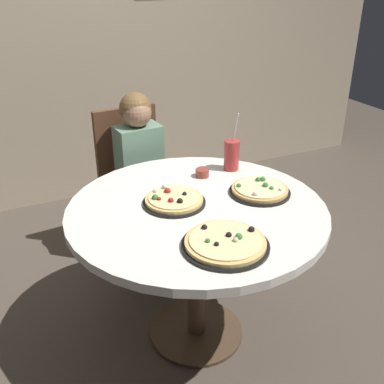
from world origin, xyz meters
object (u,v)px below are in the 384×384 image
object	(u,v)px
pizza_veggie	(174,200)
sauce_bowl	(202,173)
pizza_pepperoni	(225,243)
dining_table	(197,226)
diner_child	(146,194)
soda_cup	(232,155)
pizza_cheese	(260,190)
chair_wooden	(134,176)

from	to	relation	value
pizza_veggie	sauce_bowl	size ratio (longest dim) A/B	4.09
pizza_pepperoni	sauce_bowl	distance (m)	0.65
dining_table	diner_child	xyz separation A→B (m)	(0.01, 0.71, -0.16)
dining_table	sauce_bowl	world-z (taller)	sauce_bowl
soda_cup	pizza_cheese	bearing A→B (deg)	-93.24
sauce_bowl	pizza_pepperoni	bearing A→B (deg)	-108.63
dining_table	pizza_cheese	bearing A→B (deg)	-1.46
dining_table	diner_child	bearing A→B (deg)	89.55
pizza_veggie	sauce_bowl	bearing A→B (deg)	39.91
dining_table	pizza_cheese	world-z (taller)	pizza_cheese
pizza_veggie	pizza_cheese	world-z (taller)	pizza_veggie
chair_wooden	sauce_bowl	size ratio (longest dim) A/B	13.57
chair_wooden	sauce_bowl	world-z (taller)	chair_wooden
diner_child	pizza_cheese	distance (m)	0.84
pizza_pepperoni	soda_cup	distance (m)	0.75
pizza_veggie	sauce_bowl	xyz separation A→B (m)	(0.25, 0.21, 0.00)
chair_wooden	soda_cup	size ratio (longest dim) A/B	3.09
diner_child	pizza_pepperoni	xyz separation A→B (m)	(-0.05, -1.05, 0.28)
pizza_cheese	dining_table	bearing A→B (deg)	178.54
diner_child	pizza_pepperoni	bearing A→B (deg)	-92.59
chair_wooden	sauce_bowl	xyz separation A→B (m)	(0.17, -0.62, 0.24)
pizza_pepperoni	pizza_veggie	bearing A→B (deg)	95.53
dining_table	pizza_pepperoni	world-z (taller)	pizza_pepperoni
diner_child	pizza_veggie	size ratio (longest dim) A/B	3.78
diner_child	sauce_bowl	size ratio (longest dim) A/B	15.46
soda_cup	sauce_bowl	world-z (taller)	soda_cup
dining_table	soda_cup	xyz separation A→B (m)	(0.35, 0.29, 0.18)
dining_table	chair_wooden	world-z (taller)	chair_wooden
pizza_veggie	dining_table	bearing A→B (deg)	-40.99
diner_child	pizza_cheese	bearing A→B (deg)	-65.88
chair_wooden	dining_table	bearing A→B (deg)	-89.57
pizza_veggie	pizza_pepperoni	world-z (taller)	same
diner_child	pizza_pepperoni	world-z (taller)	diner_child
dining_table	soda_cup	size ratio (longest dim) A/B	3.82
chair_wooden	diner_child	size ratio (longest dim) A/B	0.88
sauce_bowl	dining_table	bearing A→B (deg)	-120.84
pizza_veggie	soda_cup	size ratio (longest dim) A/B	0.93
dining_table	pizza_cheese	distance (m)	0.35
pizza_veggie	pizza_pepperoni	size ratio (longest dim) A/B	0.84
chair_wooden	soda_cup	world-z (taller)	soda_cup
pizza_pepperoni	sauce_bowl	bearing A→B (deg)	71.37
pizza_cheese	soda_cup	xyz separation A→B (m)	(0.02, 0.30, 0.06)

